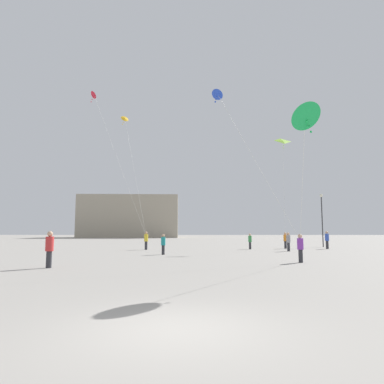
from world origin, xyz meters
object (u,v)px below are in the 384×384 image
(person_in_purple, at_px, (300,247))
(person_in_orange, at_px, (285,240))
(kite_emerald_diamond, at_px, (305,116))
(person_in_grey, at_px, (288,241))
(building_left_hall, at_px, (131,217))
(person_in_red, at_px, (49,248))
(person_in_yellow, at_px, (146,240))
(lamppost_east, at_px, (322,212))
(person_in_green, at_px, (250,241))
(kite_lime_delta, at_px, (283,143))
(kite_crimson_diamond, at_px, (95,99))
(person_in_blue, at_px, (327,239))
(kite_cobalt_diamond, at_px, (219,98))
(person_in_teal, at_px, (163,243))
(kite_amber_diamond, at_px, (125,120))

(person_in_purple, bearing_deg, person_in_orange, 121.85)
(person_in_orange, bearing_deg, kite_emerald_diamond, 46.80)
(person_in_grey, xyz_separation_m, person_in_orange, (0.92, 4.88, -0.00))
(building_left_hall, bearing_deg, person_in_red, -81.68)
(person_in_yellow, bearing_deg, lamppost_east, 49.16)
(person_in_red, distance_m, person_in_purple, 14.04)
(person_in_red, relative_size, person_in_yellow, 1.03)
(person_in_green, xyz_separation_m, kite_lime_delta, (3.45, -0.74, 10.01))
(person_in_purple, height_order, kite_crimson_diamond, kite_crimson_diamond)
(person_in_grey, relative_size, person_in_blue, 0.94)
(kite_lime_delta, relative_size, lamppost_east, 1.63)
(person_in_green, distance_m, building_left_hall, 67.79)
(person_in_yellow, relative_size, kite_lime_delta, 0.18)
(person_in_grey, relative_size, kite_crimson_diamond, 0.12)
(person_in_orange, bearing_deg, kite_cobalt_diamond, 33.39)
(person_in_orange, bearing_deg, person_in_purple, 47.38)
(person_in_purple, height_order, person_in_orange, person_in_orange)
(person_in_red, relative_size, kite_lime_delta, 0.18)
(person_in_purple, xyz_separation_m, person_in_green, (-0.83, 14.88, -0.05))
(person_in_teal, bearing_deg, lamppost_east, -68.63)
(kite_emerald_diamond, relative_size, kite_crimson_diamond, 0.51)
(person_in_grey, height_order, person_in_green, person_in_grey)
(person_in_teal, bearing_deg, kite_crimson_diamond, 37.72)
(kite_cobalt_diamond, relative_size, building_left_hall, 0.33)
(person_in_yellow, relative_size, kite_emerald_diamond, 0.24)
(person_in_grey, xyz_separation_m, person_in_teal, (-11.06, -4.69, -0.06))
(person_in_red, bearing_deg, person_in_orange, -36.42)
(person_in_red, distance_m, building_left_hall, 82.09)
(person_in_yellow, xyz_separation_m, kite_amber_diamond, (-3.41, 4.79, 13.81))
(person_in_grey, bearing_deg, kite_emerald_diamond, 157.87)
(person_in_orange, bearing_deg, person_in_green, -11.86)
(person_in_grey, distance_m, person_in_blue, 6.58)
(kite_emerald_diamond, height_order, kite_cobalt_diamond, kite_cobalt_diamond)
(person_in_teal, relative_size, person_in_orange, 0.94)
(kite_lime_delta, bearing_deg, kite_emerald_diamond, -101.24)
(person_in_purple, relative_size, person_in_green, 1.05)
(person_in_blue, bearing_deg, person_in_red, 57.88)
(person_in_red, bearing_deg, person_in_blue, -43.72)
(person_in_grey, relative_size, building_left_hall, 0.06)
(person_in_blue, relative_size, person_in_orange, 1.07)
(person_in_purple, bearing_deg, kite_cobalt_diamond, -128.41)
(person_in_green, height_order, kite_emerald_diamond, kite_emerald_diamond)
(person_in_blue, xyz_separation_m, kite_lime_delta, (-4.63, -1.50, 9.89))
(person_in_red, bearing_deg, kite_crimson_diamond, 14.02)
(person_in_teal, relative_size, kite_lime_delta, 0.16)
(person_in_purple, bearing_deg, kite_crimson_diamond, -174.12)
(person_in_green, height_order, kite_lime_delta, kite_lime_delta)
(person_in_blue, xyz_separation_m, building_left_hall, (-32.77, 62.19, 4.78))
(kite_amber_diamond, bearing_deg, lamppost_east, 3.44)
(building_left_hall, xyz_separation_m, lamppost_east, (33.86, -57.89, -1.76))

